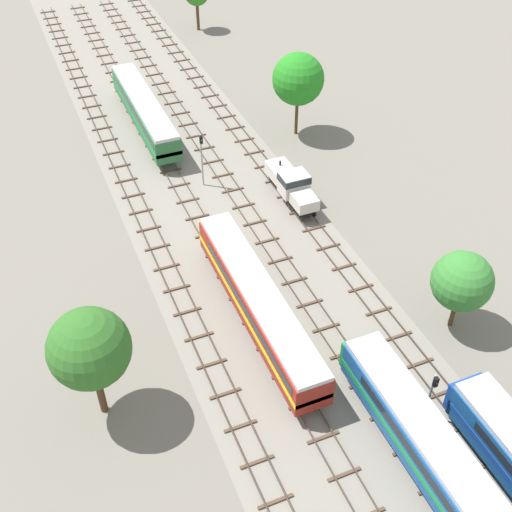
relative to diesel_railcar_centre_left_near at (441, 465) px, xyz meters
name	(u,v)px	position (x,y,z in m)	size (l,w,h in m)	color
ground_plane	(219,209)	(-2.44, 33.45, -2.60)	(480.00, 480.00, 0.00)	slate
ballast_bed	(219,209)	(-2.44, 33.45, -2.59)	(18.64, 176.00, 0.01)	gray
track_far_left	(145,220)	(-9.76, 34.45, -2.46)	(2.40, 126.00, 0.29)	#47382D
track_left	(192,208)	(-4.88, 34.45, -2.46)	(2.40, 126.00, 0.29)	#47382D
track_centre_left	(238,197)	(0.00, 34.45, -2.46)	(2.40, 126.00, 0.29)	#47382D
track_centre	(282,187)	(4.88, 34.45, -2.46)	(2.40, 126.00, 0.29)	#47382D
diesel_railcar_centre_left_near	(441,465)	(0.00, 0.00, 0.00)	(2.96, 20.50, 3.80)	#194C8C
diesel_railcar_left_mid	(258,301)	(-4.88, 17.47, 0.00)	(2.96, 20.50, 3.80)	maroon
shunter_loco_centre_midfar	(292,184)	(4.88, 32.10, -0.59)	(2.74, 8.46, 3.10)	beige
diesel_railcar_left_far	(144,110)	(-4.88, 51.72, 0.00)	(2.96, 20.50, 3.80)	#286638
signal_post_near	(202,154)	(-2.44, 38.11, 1.15)	(0.28, 0.47, 5.96)	gray
signal_post_mid	(432,392)	(2.44, 4.70, 0.36)	(0.28, 0.47, 4.60)	gray
lineside_tree_1	(298,79)	(11.09, 44.19, 4.19)	(5.82, 5.82, 9.71)	#4C331E
lineside_tree_2	(462,281)	(9.48, 11.53, 2.11)	(4.78, 4.78, 7.11)	#4C331E
lineside_tree_3	(89,349)	(-18.14, 13.98, 3.88)	(5.51, 5.51, 9.27)	#4C331E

